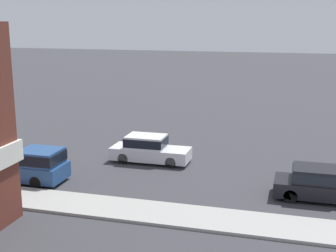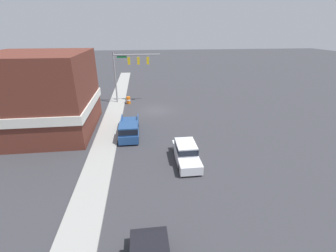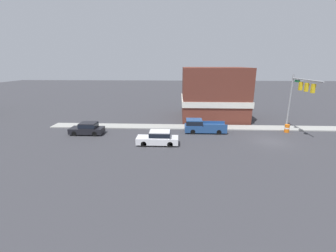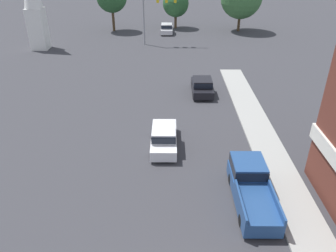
{
  "view_description": "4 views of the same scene",
  "coord_description": "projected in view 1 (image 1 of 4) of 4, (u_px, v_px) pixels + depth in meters",
  "views": [
    {
      "loc": [
        24.43,
        21.98,
        8.6
      ],
      "look_at": [
        -0.63,
        14.99,
        2.61
      ],
      "focal_mm": 50.0,
      "sensor_mm": 36.0,
      "label": 1
    },
    {
      "loc": [
        1.81,
        30.02,
        10.64
      ],
      "look_at": [
        -0.28,
        12.6,
        3.02
      ],
      "focal_mm": 24.0,
      "sensor_mm": 36.0,
      "label": 2
    },
    {
      "loc": [
        -26.27,
        11.22,
        9.11
      ],
      "look_at": [
        -0.13,
        12.42,
        1.8
      ],
      "focal_mm": 24.0,
      "sensor_mm": 36.0,
      "label": 3
    },
    {
      "loc": [
        -1.29,
        -6.73,
        12.83
      ],
      "look_at": [
        -1.45,
        12.37,
        2.29
      ],
      "focal_mm": 35.0,
      "sensor_mm": 36.0,
      "label": 4
    }
  ],
  "objects": [
    {
      "name": "car_lead",
      "position": [
        149.0,
        148.0,
        28.54
      ],
      "size": [
        1.79,
        4.81,
        1.66
      ],
      "color": "black",
      "rests_on": "ground"
    },
    {
      "name": "pickup_truck_parked",
      "position": [
        24.0,
        165.0,
        25.21
      ],
      "size": [
        1.98,
        5.57,
        1.82
      ],
      "color": "black",
      "rests_on": "ground"
    },
    {
      "name": "car_oncoming",
      "position": [
        318.0,
        183.0,
        22.67
      ],
      "size": [
        1.94,
        4.32,
        1.59
      ],
      "rotation": [
        0.0,
        0.0,
        3.14
      ],
      "color": "black",
      "rests_on": "ground"
    }
  ]
}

